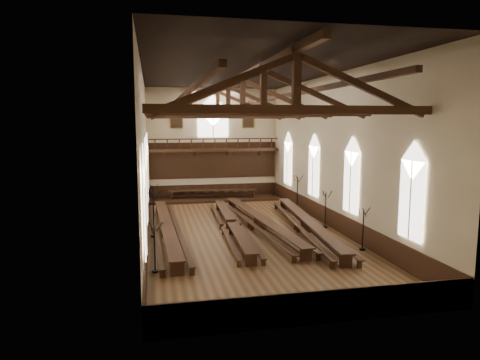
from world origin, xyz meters
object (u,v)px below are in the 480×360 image
at_px(refectory_row_b, 232,224).
at_px(dais, 213,199).
at_px(refectory_row_c, 260,220).
at_px(candelabrum_left_mid, 154,223).
at_px(refectory_row_d, 308,222).
at_px(candelabrum_left_near, 155,257).
at_px(candelabrum_right_mid, 325,217).
at_px(candelabrum_left_far, 153,206).
at_px(refectory_row_a, 166,227).
at_px(candelabrum_right_near, 363,237).
at_px(candelabrum_right_far, 297,200).
at_px(high_table, 213,191).

bearing_deg(refectory_row_b, dais, 88.06).
bearing_deg(refectory_row_c, candelabrum_left_mid, -173.91).
distance_m(refectory_row_d, candelabrum_left_near, 11.23).
xyz_separation_m(candelabrum_left_mid, candelabrum_right_mid, (11.10, 0.08, -0.12)).
height_order(candelabrum_left_near, candelabrum_left_far, candelabrum_left_far).
relative_size(refectory_row_a, candelabrum_right_near, 6.34).
bearing_deg(candelabrum_left_far, refectory_row_d, -35.29).
height_order(refectory_row_d, candelabrum_left_far, candelabrum_left_far).
bearing_deg(refectory_row_a, candelabrum_left_mid, -174.94).
bearing_deg(candelabrum_left_far, refectory_row_a, -83.17).
relative_size(refectory_row_d, candelabrum_left_far, 6.29).
bearing_deg(candelabrum_left_far, candelabrum_right_near, -45.62).
height_order(refectory_row_c, candelabrum_right_near, candelabrum_right_near).
bearing_deg(candelabrum_right_far, refectory_row_d, -103.18).
bearing_deg(candelabrum_right_near, candelabrum_left_far, 134.38).
bearing_deg(refectory_row_c, candelabrum_right_far, 49.03).
bearing_deg(refectory_row_c, dais, 98.10).
bearing_deg(candelabrum_left_near, candelabrum_right_far, 47.11).
relative_size(dais, candelabrum_left_far, 4.79).
relative_size(dais, candelabrum_left_near, 4.80).
relative_size(refectory_row_b, high_table, 1.79).
distance_m(candelabrum_left_far, candelabrum_right_mid, 12.72).
xyz_separation_m(candelabrum_left_near, candelabrum_right_mid, (11.10, 6.36, 0.03)).
xyz_separation_m(dais, candelabrum_right_far, (5.84, -6.01, 0.77)).
bearing_deg(high_table, candelabrum_right_mid, -63.27).
xyz_separation_m(candelabrum_right_near, candelabrum_right_far, (0.00, 10.71, 0.15)).
bearing_deg(refectory_row_a, dais, 68.75).
xyz_separation_m(refectory_row_a, refectory_row_c, (6.07, 0.66, -0.01)).
height_order(refectory_row_c, dais, refectory_row_c).
bearing_deg(refectory_row_b, high_table, 88.06).
relative_size(candelabrum_left_near, candelabrum_right_near, 1.00).
xyz_separation_m(refectory_row_a, candelabrum_left_far, (-0.75, 6.22, 0.13)).
bearing_deg(candelabrum_left_mid, candelabrum_right_near, -24.48).
height_order(candelabrum_right_near, candelabrum_right_far, candelabrum_right_far).
xyz_separation_m(refectory_row_c, high_table, (-1.56, 10.95, 0.24)).
xyz_separation_m(refectory_row_b, candelabrum_right_near, (6.23, -5.35, 0.19)).
distance_m(refectory_row_a, candelabrum_right_near, 11.55).
distance_m(refectory_row_a, candelabrum_left_mid, 0.80).
bearing_deg(dais, candelabrum_right_mid, -63.27).
bearing_deg(high_table, refectory_row_b, -91.94).
distance_m(refectory_row_a, candelabrum_left_far, 6.27).
xyz_separation_m(candelabrum_left_far, candelabrum_right_near, (11.10, -11.34, -0.01)).
bearing_deg(refectory_row_a, candelabrum_left_far, 96.83).
relative_size(refectory_row_d, candelabrum_left_near, 6.31).
relative_size(refectory_row_d, high_table, 1.89).
relative_size(refectory_row_d, candelabrum_left_mid, 5.25).
distance_m(high_table, candelabrum_left_near, 18.72).
relative_size(candelabrum_left_near, candelabrum_left_far, 1.00).
distance_m(refectory_row_b, candelabrum_left_far, 7.73).
bearing_deg(candelabrum_right_near, refectory_row_a, 153.69).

